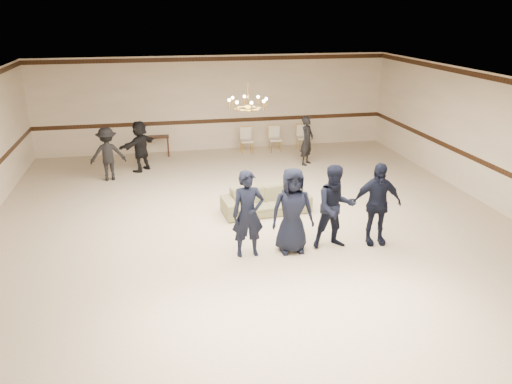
# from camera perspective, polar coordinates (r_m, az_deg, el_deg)

# --- Properties ---
(room) EXTENTS (12.01, 14.01, 3.21)m
(room) POSITION_cam_1_polar(r_m,az_deg,el_deg) (10.63, 0.11, 3.47)
(room) COLOR beige
(room) RESTS_ON ground
(chair_rail) EXTENTS (12.00, 0.02, 0.14)m
(chair_rail) POSITION_cam_1_polar(r_m,az_deg,el_deg) (17.47, -4.64, 8.07)
(chair_rail) COLOR black
(chair_rail) RESTS_ON wall_back
(crown_molding) EXTENTS (12.00, 0.02, 0.14)m
(crown_molding) POSITION_cam_1_polar(r_m,az_deg,el_deg) (17.15, -4.84, 14.87)
(crown_molding) COLOR black
(crown_molding) RESTS_ON wall_back
(chandelier) EXTENTS (0.94, 0.94, 0.89)m
(chandelier) POSITION_cam_1_polar(r_m,az_deg,el_deg) (11.30, -0.94, 11.12)
(chandelier) COLOR gold
(chandelier) RESTS_ON ceiling
(boy_a) EXTENTS (0.65, 0.43, 1.76)m
(boy_a) POSITION_cam_1_polar(r_m,az_deg,el_deg) (9.79, -0.92, -2.53)
(boy_a) COLOR black
(boy_a) RESTS_ON floor
(boy_b) EXTENTS (0.87, 0.57, 1.76)m
(boy_b) POSITION_cam_1_polar(r_m,az_deg,el_deg) (9.98, 4.16, -2.12)
(boy_b) COLOR black
(boy_b) RESTS_ON floor
(boy_c) EXTENTS (0.86, 0.67, 1.76)m
(boy_c) POSITION_cam_1_polar(r_m,az_deg,el_deg) (10.25, 9.01, -1.71)
(boy_c) COLOR black
(boy_c) RESTS_ON floor
(boy_d) EXTENTS (1.07, 0.53, 1.76)m
(boy_d) POSITION_cam_1_polar(r_m,az_deg,el_deg) (10.59, 13.58, -1.31)
(boy_d) COLOR black
(boy_d) RESTS_ON floor
(settee) EXTENTS (2.17, 1.03, 0.61)m
(settee) POSITION_cam_1_polar(r_m,az_deg,el_deg) (12.05, 1.15, -0.98)
(settee) COLOR #7B7952
(settee) RESTS_ON floor
(adult_left) EXTENTS (1.04, 0.66, 1.54)m
(adult_left) POSITION_cam_1_polar(r_m,az_deg,el_deg) (14.85, -16.54, 4.18)
(adult_left) COLOR black
(adult_left) RESTS_ON floor
(adult_mid) EXTENTS (1.29, 1.36, 1.54)m
(adult_mid) POSITION_cam_1_polar(r_m,az_deg,el_deg) (15.47, -13.05, 5.13)
(adult_mid) COLOR black
(adult_mid) RESTS_ON floor
(adult_right) EXTENTS (0.65, 0.66, 1.54)m
(adult_right) POSITION_cam_1_polar(r_m,az_deg,el_deg) (15.78, 5.83, 5.84)
(adult_right) COLOR black
(adult_right) RESTS_ON floor
(banquet_chair_left) EXTENTS (0.42, 0.42, 0.86)m
(banquet_chair_left) POSITION_cam_1_polar(r_m,az_deg,el_deg) (17.07, -1.07, 5.88)
(banquet_chair_left) COLOR beige
(banquet_chair_left) RESTS_ON floor
(banquet_chair_mid) EXTENTS (0.46, 0.46, 0.86)m
(banquet_chair_mid) POSITION_cam_1_polar(r_m,az_deg,el_deg) (17.27, 2.20, 6.05)
(banquet_chair_mid) COLOR beige
(banquet_chair_mid) RESTS_ON floor
(banquet_chair_right) EXTENTS (0.45, 0.45, 0.86)m
(banquet_chair_right) POSITION_cam_1_polar(r_m,az_deg,el_deg) (17.54, 5.40, 6.19)
(banquet_chair_right) COLOR beige
(banquet_chair_right) RESTS_ON floor
(console_table) EXTENTS (0.82, 0.35, 0.69)m
(console_table) POSITION_cam_1_polar(r_m,az_deg,el_deg) (17.01, -11.22, 5.14)
(console_table) COLOR black
(console_table) RESTS_ON floor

